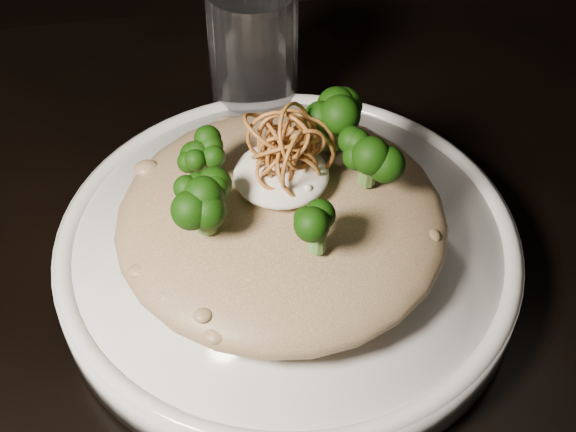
# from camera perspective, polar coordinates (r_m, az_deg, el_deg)

# --- Properties ---
(table) EXTENTS (1.10, 0.80, 0.75)m
(table) POSITION_cam_1_polar(r_m,az_deg,el_deg) (0.62, -6.54, -13.10)
(table) COLOR black
(table) RESTS_ON ground
(plate) EXTENTS (0.32, 0.32, 0.03)m
(plate) POSITION_cam_1_polar(r_m,az_deg,el_deg) (0.57, 0.00, -2.67)
(plate) COLOR white
(plate) RESTS_ON table
(risotto) EXTENTS (0.22, 0.22, 0.05)m
(risotto) POSITION_cam_1_polar(r_m,az_deg,el_deg) (0.53, -0.46, -0.23)
(risotto) COLOR brown
(risotto) RESTS_ON plate
(broccoli) EXTENTS (0.13, 0.13, 0.05)m
(broccoli) POSITION_cam_1_polar(r_m,az_deg,el_deg) (0.50, 0.13, 3.59)
(broccoli) COLOR black
(broccoli) RESTS_ON risotto
(cheese) EXTENTS (0.06, 0.06, 0.02)m
(cheese) POSITION_cam_1_polar(r_m,az_deg,el_deg) (0.52, -0.48, 2.97)
(cheese) COLOR white
(cheese) RESTS_ON risotto
(shallots) EXTENTS (0.06, 0.06, 0.04)m
(shallots) POSITION_cam_1_polar(r_m,az_deg,el_deg) (0.50, 0.18, 5.40)
(shallots) COLOR brown
(shallots) RESTS_ON cheese
(drinking_glass) EXTENTS (0.09, 0.09, 0.13)m
(drinking_glass) POSITION_cam_1_polar(r_m,az_deg,el_deg) (0.66, -2.45, 11.16)
(drinking_glass) COLOR silver
(drinking_glass) RESTS_ON table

